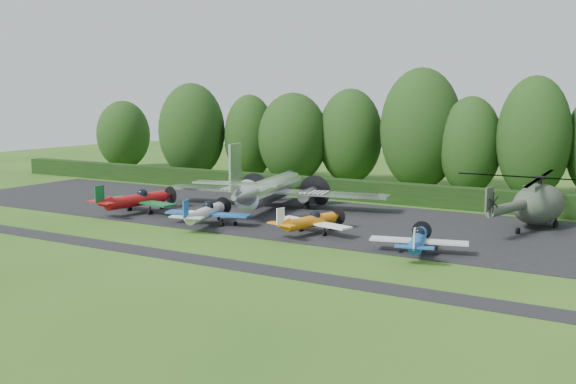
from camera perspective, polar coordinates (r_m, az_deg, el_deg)
The scene contains 18 objects.
ground at distance 47.71m, azimuth -6.87°, elevation -3.93°, with size 160.00×160.00×0.00m, color #2C5718.
apron at distance 55.88m, azimuth -0.74°, elevation -2.06°, with size 70.00×18.00×0.01m, color black.
taxiway_verge at distance 43.17m, azimuth -11.64°, elevation -5.35°, with size 70.00×2.00×0.00m, color black.
hedgerow at distance 65.46m, azimuth 4.15°, elevation -0.55°, with size 90.00×1.60×2.00m, color black.
transport_plane at distance 58.09m, azimuth -1.72°, elevation 0.23°, with size 21.27×16.31×6.82m.
light_plane_red at distance 57.86m, azimuth -13.31°, elevation -0.69°, with size 7.72×8.12×2.97m.
light_plane_white at distance 51.12m, azimuth -7.34°, elevation -1.83°, with size 7.01×7.37×2.69m.
light_plane_orange at distance 47.69m, azimuth 2.01°, elevation -2.63°, with size 6.40×6.72×2.46m.
light_plane_blue at distance 42.39m, azimuth 11.51°, elevation -4.20°, with size 6.31×6.63×2.42m.
helicopter at distance 53.57m, azimuth 21.40°, elevation -0.71°, with size 12.71×14.88×4.09m.
tree_0 at distance 68.52m, azimuth 21.00°, elevation 4.50°, with size 7.18×7.18×12.35m.
tree_1 at distance 70.18m, azimuth 15.90°, elevation 3.99°, with size 6.45×6.45×10.34m.
tree_2 at distance 76.70m, azimuth 0.45°, elevation 4.81°, with size 8.32×8.32×10.78m.
tree_4 at distance 76.67m, azimuth 5.55°, elevation 4.95°, with size 7.66×7.66×11.25m.
tree_6 at distance 72.33m, azimuth 11.71°, elevation 5.48°, with size 8.91×8.91×13.43m.
tree_7 at distance 95.97m, azimuth -14.42°, elevation 4.95°, with size 7.58×7.58×9.76m.
tree_8 at distance 80.72m, azimuth -3.42°, elevation 4.90°, with size 6.37×6.37×10.57m.
tree_9 at distance 82.61m, azimuth -8.55°, elevation 5.40°, with size 8.40×8.40×12.01m.
Camera 1 is at (27.93, -37.34, 10.08)m, focal length 40.00 mm.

